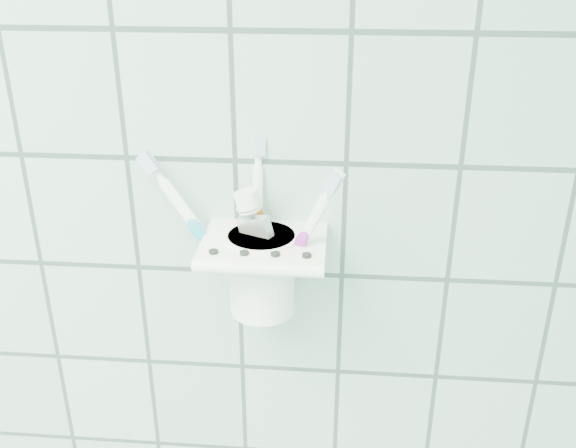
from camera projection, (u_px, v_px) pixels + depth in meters
The scene contains 6 objects.
holder_bracket at pixel (264, 247), 0.69m from camera, with size 0.13×0.11×0.04m.
cup at pixel (262, 270), 0.70m from camera, with size 0.08×0.08×0.09m.
toothbrush_pink at pixel (251, 221), 0.67m from camera, with size 0.11×0.04×0.19m.
toothbrush_blue at pixel (254, 224), 0.69m from camera, with size 0.02×0.05×0.18m.
toothbrush_orange at pixel (270, 224), 0.69m from camera, with size 0.07×0.04×0.18m.
toothpaste_tube at pixel (275, 239), 0.69m from camera, with size 0.06×0.04×0.14m.
Camera 1 is at (0.72, 0.54, 1.62)m, focal length 40.00 mm.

